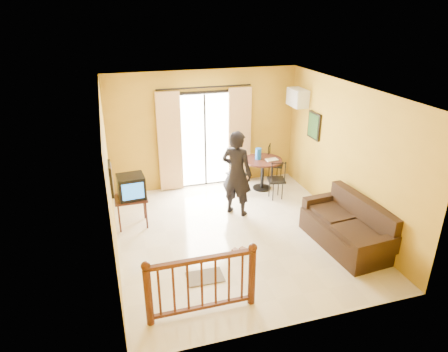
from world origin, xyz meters
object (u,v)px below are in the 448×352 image
object	(u,v)px
television	(131,187)
standing_person	(237,174)
coffee_table	(326,213)
sofa	(348,229)
dining_table	(263,166)

from	to	relation	value
television	standing_person	bearing A→B (deg)	-6.79
coffee_table	sofa	world-z (taller)	sofa
television	sofa	xyz separation A→B (m)	(3.73, -1.86, -0.52)
dining_table	sofa	distance (m)	2.83
sofa	standing_person	xyz separation A→B (m)	(-1.59, 1.76, 0.58)
dining_table	coffee_table	size ratio (longest dim) A/B	1.02
dining_table	coffee_table	bearing A→B (deg)	-73.28
standing_person	dining_table	bearing A→B (deg)	-91.57
dining_table	sofa	xyz separation A→B (m)	(0.61, -2.76, -0.26)
coffee_table	sofa	distance (m)	0.77
coffee_table	sofa	size ratio (longest dim) A/B	0.45
sofa	coffee_table	bearing A→B (deg)	86.05
standing_person	coffee_table	bearing A→B (deg)	-168.88
sofa	television	bearing A→B (deg)	148.89
coffee_table	standing_person	bearing A→B (deg)	148.09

